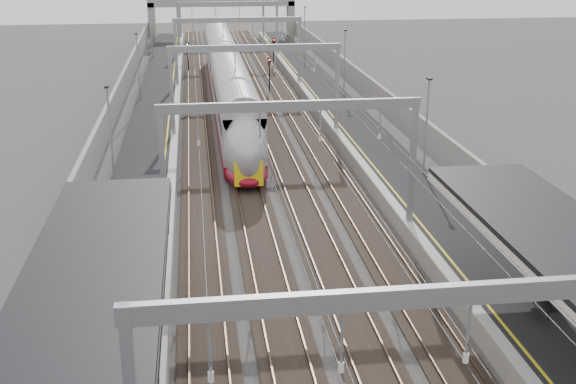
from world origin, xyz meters
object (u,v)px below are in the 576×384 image
object	(u,v)px
train	(228,86)
signal_green	(188,51)
overbridge	(222,7)
bench	(545,298)

from	to	relation	value
train	signal_green	xyz separation A→B (m)	(-3.70, 21.07, 0.22)
overbridge	train	world-z (taller)	overbridge
overbridge	bench	bearing A→B (deg)	-84.29
overbridge	signal_green	world-z (taller)	overbridge
bench	signal_green	distance (m)	64.92
overbridge	bench	size ratio (longest dim) A/B	11.64
overbridge	signal_green	bearing A→B (deg)	-101.88
signal_green	train	bearing A→B (deg)	-80.04
bench	train	bearing A→B (deg)	103.70
train	bench	distance (m)	43.55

